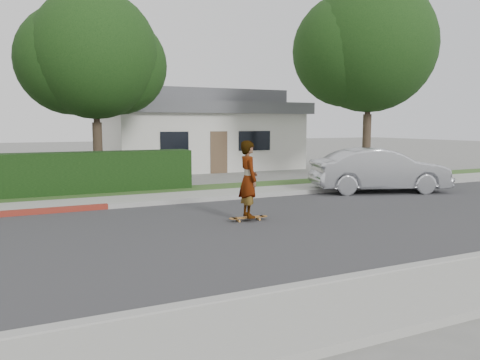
% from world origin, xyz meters
% --- Properties ---
extents(ground, '(120.00, 120.00, 0.00)m').
position_xyz_m(ground, '(0.00, 0.00, 0.00)').
color(ground, slate).
rests_on(ground, ground).
extents(road, '(60.00, 8.00, 0.01)m').
position_xyz_m(road, '(0.00, 0.00, 0.01)').
color(road, '#2D2D30').
rests_on(road, ground).
extents(curb_near, '(60.00, 0.20, 0.15)m').
position_xyz_m(curb_near, '(0.00, -4.10, 0.07)').
color(curb_near, '#9E9E99').
rests_on(curb_near, ground).
extents(sidewalk_near, '(60.00, 1.60, 0.12)m').
position_xyz_m(sidewalk_near, '(0.00, -5.00, 0.06)').
color(sidewalk_near, gray).
rests_on(sidewalk_near, ground).
extents(curb_far, '(60.00, 0.20, 0.15)m').
position_xyz_m(curb_far, '(0.00, 4.10, 0.07)').
color(curb_far, '#9E9E99').
rests_on(curb_far, ground).
extents(sidewalk_far, '(60.00, 1.60, 0.12)m').
position_xyz_m(sidewalk_far, '(0.00, 5.00, 0.06)').
color(sidewalk_far, gray).
rests_on(sidewalk_far, ground).
extents(planting_strip, '(60.00, 1.60, 0.10)m').
position_xyz_m(planting_strip, '(0.00, 6.60, 0.05)').
color(planting_strip, '#2D4C1E').
rests_on(planting_strip, ground).
extents(tree_center, '(5.66, 4.84, 7.44)m').
position_xyz_m(tree_center, '(1.49, 9.19, 4.90)').
color(tree_center, '#33261C').
rests_on(tree_center, ground).
extents(tree_right, '(6.32, 5.60, 8.56)m').
position_xyz_m(tree_right, '(12.49, 6.69, 5.63)').
color(tree_right, '#33261C').
rests_on(tree_right, ground).
extents(house, '(10.60, 8.60, 4.30)m').
position_xyz_m(house, '(8.00, 16.00, 2.10)').
color(house, beige).
rests_on(house, ground).
extents(skateboard, '(1.05, 0.27, 0.10)m').
position_xyz_m(skateboard, '(3.95, 0.83, 0.09)').
color(skateboard, '#CF8938').
rests_on(skateboard, ground).
extents(skateboarder, '(0.54, 0.75, 1.94)m').
position_xyz_m(skateboarder, '(3.95, 0.83, 1.08)').
color(skateboarder, white).
rests_on(skateboarder, skateboard).
extents(car_silver, '(5.12, 3.17, 1.59)m').
position_xyz_m(car_silver, '(10.51, 3.41, 0.80)').
color(car_silver, '#AAACB1').
rests_on(car_silver, ground).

